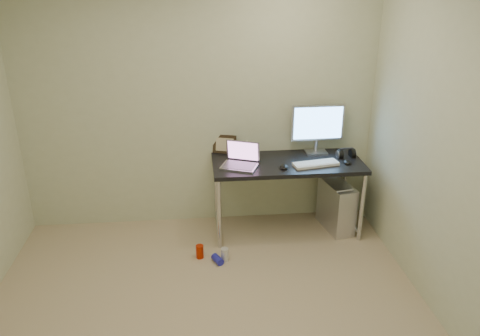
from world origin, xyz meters
The scene contains 18 objects.
floor centered at (0.00, 0.00, 0.00)m, with size 3.50×3.50×0.00m, color tan.
wall_back centered at (0.00, 1.75, 1.25)m, with size 3.50×0.02×2.50m, color beige.
wall_right centered at (1.75, 0.00, 1.25)m, with size 0.02×3.50×2.50m, color beige.
desk centered at (0.84, 1.43, 0.66)m, with size 1.46×0.64×0.75m.
tower_computer centered at (1.36, 1.41, 0.25)m, with size 0.30×0.51×0.53m.
cable_a centered at (1.31, 1.70, 0.40)m, with size 0.01×0.01×0.70m, color black.
cable_b centered at (1.40, 1.68, 0.38)m, with size 0.01×0.01×0.72m, color black.
can_red centered at (-0.05, 0.99, 0.06)m, with size 0.07×0.07×0.13m, color #AA1F03.
can_white centered at (0.18, 0.92, 0.06)m, with size 0.07×0.07×0.13m, color silver.
can_blue centered at (0.11, 0.89, 0.03)m, with size 0.07×0.07×0.12m, color #2224B5.
laptop centered at (0.37, 1.38, 0.80)m, with size 0.40×0.37×0.23m.
monitor centered at (1.17, 1.65, 1.04)m, with size 0.53×0.16×0.50m.
keyboard centered at (1.09, 1.32, 0.76)m, with size 0.43×0.14×0.03m, color white.
mouse_right centered at (1.40, 1.33, 0.77)m, with size 0.07×0.11×0.04m, color black.
mouse_left centered at (0.77, 1.28, 0.77)m, with size 0.08×0.13×0.04m, color black.
headphones centered at (1.44, 1.50, 0.78)m, with size 0.18×0.11×0.12m.
picture_frame centered at (0.24, 1.73, 0.84)m, with size 0.24×0.03×0.19m, color black.
webcam centered at (0.47, 1.72, 0.84)m, with size 0.04×0.03×0.12m.
Camera 1 is at (-0.04, -2.71, 2.46)m, focal length 35.00 mm.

